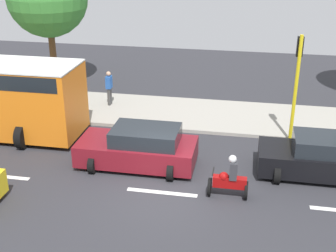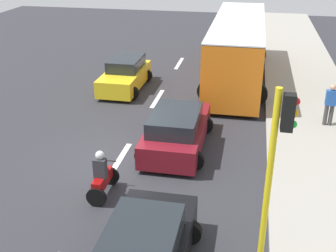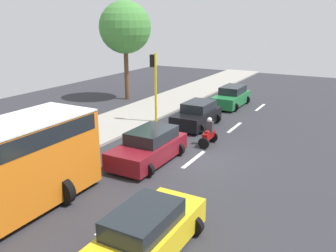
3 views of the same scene
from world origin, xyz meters
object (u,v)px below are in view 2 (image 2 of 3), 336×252
Objects in this scene: motorcycle at (102,177)px; traffic_light_corner at (276,160)px; car_maroon at (176,130)px; car_yellow_cab at (125,75)px; pedestrian_near_signal at (330,104)px; car_black at (144,252)px; city_bus at (238,45)px.

motorcycle is 0.34× the size of traffic_light_corner.
car_maroon is 1.06× the size of car_yellow_cab.
pedestrian_near_signal reaches higher than car_maroon.
car_maroon is at bearing 93.86° from car_black.
traffic_light_corner reaches higher than pedestrian_near_signal.
motorcycle reaches higher than car_black.
pedestrian_near_signal reaches higher than car_black.
car_maroon is 3.78m from motorcycle.
car_black and car_maroon have the same top height.
car_yellow_cab is at bearing -154.10° from city_bus.
car_maroon is at bearing -152.68° from pedestrian_near_signal.
car_black is 0.91× the size of car_maroon.
car_yellow_cab is at bearing 102.46° from motorcycle.
pedestrian_near_signal is (5.60, 2.89, 0.35)m from car_maroon.
city_bus is at bearing 85.19° from car_black.
traffic_light_corner is at bearing -84.38° from city_bus.
motorcycle is at bearing 154.58° from traffic_light_corner.
car_maroon is 6.80m from traffic_light_corner.
motorcycle reaches higher than car_yellow_cab.
traffic_light_corner is at bearing -25.42° from motorcycle.
car_black is 0.96× the size of car_yellow_cab.
city_bus reaches higher than car_yellow_cab.
car_black is 6.41m from car_maroon.
city_bus is (1.68, 8.49, 1.13)m from car_maroon.
motorcycle is (-3.28, -11.91, -1.20)m from city_bus.
car_black is 0.88× the size of traffic_light_corner.
car_yellow_cab is 0.91× the size of traffic_light_corner.
motorcycle is 5.65m from traffic_light_corner.
city_bus is 6.51× the size of pedestrian_near_signal.
car_black is at bearing -71.61° from car_yellow_cab.
car_maroon is at bearing -101.22° from city_bus.
car_yellow_cab is 9.74m from pedestrian_near_signal.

